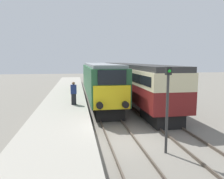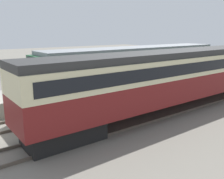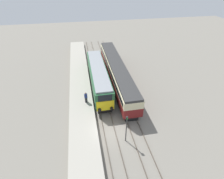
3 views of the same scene
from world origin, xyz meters
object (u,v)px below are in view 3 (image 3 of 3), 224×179
at_px(locomotive, 98,76).
at_px(person_on_platform, 86,97).
at_px(passenger_carriage, 117,71).
at_px(signal_post, 126,127).

relative_size(locomotive, person_on_platform, 9.09).
relative_size(passenger_carriage, signal_post, 5.47).
distance_m(person_on_platform, signal_post, 8.48).
bearing_deg(passenger_carriage, signal_post, -97.17).
height_order(passenger_carriage, signal_post, signal_post).
bearing_deg(person_on_platform, locomotive, 63.98).
xyz_separation_m(person_on_platform, signal_post, (4.22, -7.34, 0.56)).
height_order(locomotive, passenger_carriage, locomotive).
xyz_separation_m(locomotive, signal_post, (1.70, -12.50, 0.15)).
bearing_deg(signal_post, person_on_platform, 119.90).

